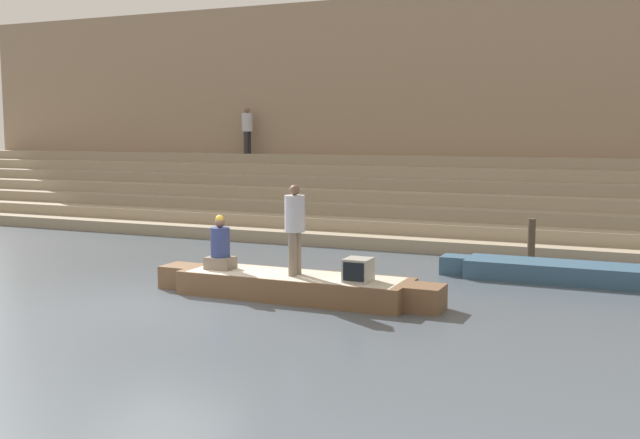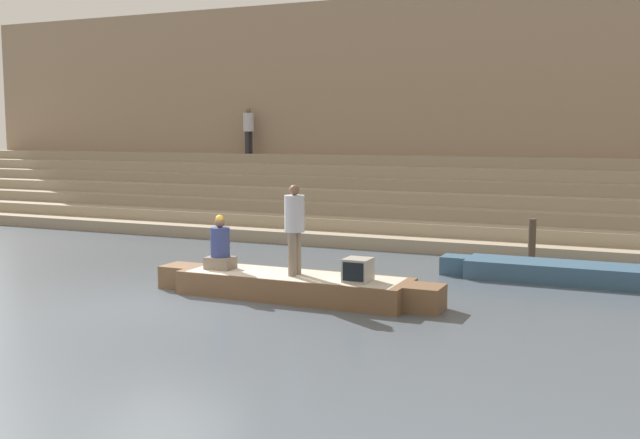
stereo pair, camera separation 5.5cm
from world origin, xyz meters
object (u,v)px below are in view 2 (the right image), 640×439
Objects in this scene: rowboat_main at (294,285)px; person_standing at (295,224)px; mooring_post at (532,243)px; moored_boat_shore at (567,272)px; tv_set at (358,270)px; person_rowing at (220,248)px; person_on_steps at (249,127)px.

person_standing reaches higher than rowboat_main.
moored_boat_shore is at bearing -56.96° from mooring_post.
rowboat_main is 5.04× the size of mooring_post.
mooring_post is at bearing 64.79° from tv_set.
moored_boat_shore is 1.73m from mooring_post.
mooring_post reaches higher than tv_set.
person_rowing reaches higher than rowboat_main.
rowboat_main is 1.38m from tv_set.
person_rowing is 12.65m from person_on_steps.
person_on_steps is (-7.15, 11.09, 1.82)m from person_standing.
rowboat_main is at bearing -143.36° from moored_boat_shore.
mooring_post is (3.59, 5.00, 0.32)m from rowboat_main.
person_rowing is 2.17× the size of tv_set.
person_on_steps is (-11.63, 7.47, 3.01)m from moored_boat_shore.
tv_set is at bearing -5.56° from rowboat_main.
rowboat_main is 1.67m from person_rowing.
person_rowing is 0.94× the size of mooring_post.
person_standing is 5.88m from moored_boat_shore.
person_on_steps is at bearing 150.51° from mooring_post.
tv_set is 0.30× the size of person_on_steps.
person_standing is 1.48m from tv_set.
person_on_steps is at bearing 121.74° from rowboat_main.
mooring_post is at bearing 50.72° from person_rowing.
mooring_post is (-0.92, 1.42, 0.35)m from moored_boat_shore.
mooring_post is (3.56, 5.03, -0.84)m from person_standing.
person_on_steps is (-10.70, 6.05, 2.66)m from mooring_post.
person_standing is 6.22m from mooring_post.
person_on_steps reaches higher than tv_set.
person_rowing reaches higher than tv_set.
mooring_post is at bearing 164.40° from person_on_steps.
person_rowing is 0.65× the size of person_on_steps.
person_on_steps reaches higher than rowboat_main.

